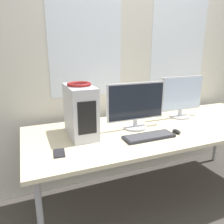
{
  "coord_description": "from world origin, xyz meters",
  "views": [
    {
      "loc": [
        -1.15,
        -1.11,
        1.46
      ],
      "look_at": [
        -0.51,
        0.46,
        0.97
      ],
      "focal_mm": 35.0,
      "sensor_mm": 36.0,
      "label": 1
    }
  ],
  "objects_px": {
    "headphones": "(79,84)",
    "monitor_right_near": "(182,96)",
    "mouse": "(176,131)",
    "pc_tower": "(80,111)",
    "keyboard": "(149,136)",
    "monitor_main": "(136,105)",
    "cell_phone": "(59,153)"
  },
  "relations": [
    {
      "from": "monitor_main",
      "to": "pc_tower",
      "type": "bearing_deg",
      "value": 176.68
    },
    {
      "from": "monitor_main",
      "to": "cell_phone",
      "type": "distance_m",
      "value": 0.78
    },
    {
      "from": "monitor_right_near",
      "to": "mouse",
      "type": "xyz_separation_m",
      "value": [
        -0.32,
        -0.35,
        -0.21
      ]
    },
    {
      "from": "monitor_right_near",
      "to": "keyboard",
      "type": "bearing_deg",
      "value": -148.98
    },
    {
      "from": "headphones",
      "to": "pc_tower",
      "type": "bearing_deg",
      "value": -90.0
    },
    {
      "from": "pc_tower",
      "to": "mouse",
      "type": "height_order",
      "value": "pc_tower"
    },
    {
      "from": "pc_tower",
      "to": "headphones",
      "type": "height_order",
      "value": "headphones"
    },
    {
      "from": "pc_tower",
      "to": "cell_phone",
      "type": "xyz_separation_m",
      "value": [
        -0.22,
        -0.28,
        -0.2
      ]
    },
    {
      "from": "monitor_right_near",
      "to": "keyboard",
      "type": "xyz_separation_m",
      "value": [
        -0.59,
        -0.35,
        -0.21
      ]
    },
    {
      "from": "pc_tower",
      "to": "monitor_right_near",
      "type": "xyz_separation_m",
      "value": [
        1.07,
        0.09,
        0.02
      ]
    },
    {
      "from": "headphones",
      "to": "mouse",
      "type": "relative_size",
      "value": 2.11
    },
    {
      "from": "mouse",
      "to": "cell_phone",
      "type": "distance_m",
      "value": 0.97
    },
    {
      "from": "keyboard",
      "to": "mouse",
      "type": "distance_m",
      "value": 0.26
    },
    {
      "from": "monitor_main",
      "to": "keyboard",
      "type": "bearing_deg",
      "value": -91.05
    },
    {
      "from": "mouse",
      "to": "cell_phone",
      "type": "xyz_separation_m",
      "value": [
        -0.97,
        -0.01,
        -0.01
      ]
    },
    {
      "from": "monitor_right_near",
      "to": "keyboard",
      "type": "distance_m",
      "value": 0.72
    },
    {
      "from": "monitor_main",
      "to": "headphones",
      "type": "bearing_deg",
      "value": 176.59
    },
    {
      "from": "headphones",
      "to": "monitor_main",
      "type": "xyz_separation_m",
      "value": [
        0.49,
        -0.03,
        -0.2
      ]
    },
    {
      "from": "pc_tower",
      "to": "monitor_main",
      "type": "bearing_deg",
      "value": -3.32
    },
    {
      "from": "monitor_main",
      "to": "monitor_right_near",
      "type": "xyz_separation_m",
      "value": [
        0.58,
        0.11,
        0.0
      ]
    },
    {
      "from": "pc_tower",
      "to": "mouse",
      "type": "xyz_separation_m",
      "value": [
        0.75,
        -0.27,
        -0.19
      ]
    },
    {
      "from": "pc_tower",
      "to": "monitor_right_near",
      "type": "relative_size",
      "value": 0.84
    },
    {
      "from": "monitor_right_near",
      "to": "cell_phone",
      "type": "distance_m",
      "value": 1.36
    },
    {
      "from": "keyboard",
      "to": "monitor_main",
      "type": "bearing_deg",
      "value": 88.95
    },
    {
      "from": "monitor_right_near",
      "to": "keyboard",
      "type": "height_order",
      "value": "monitor_right_near"
    },
    {
      "from": "pc_tower",
      "to": "headphones",
      "type": "bearing_deg",
      "value": 90.0
    },
    {
      "from": "cell_phone",
      "to": "headphones",
      "type": "bearing_deg",
      "value": 57.39
    },
    {
      "from": "pc_tower",
      "to": "headphones",
      "type": "relative_size",
      "value": 2.18
    },
    {
      "from": "keyboard",
      "to": "cell_phone",
      "type": "height_order",
      "value": "keyboard"
    },
    {
      "from": "headphones",
      "to": "monitor_right_near",
      "type": "relative_size",
      "value": 0.39
    },
    {
      "from": "monitor_main",
      "to": "cell_phone",
      "type": "height_order",
      "value": "monitor_main"
    },
    {
      "from": "keyboard",
      "to": "mouse",
      "type": "xyz_separation_m",
      "value": [
        0.26,
        0.0,
        0.0
      ]
    }
  ]
}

